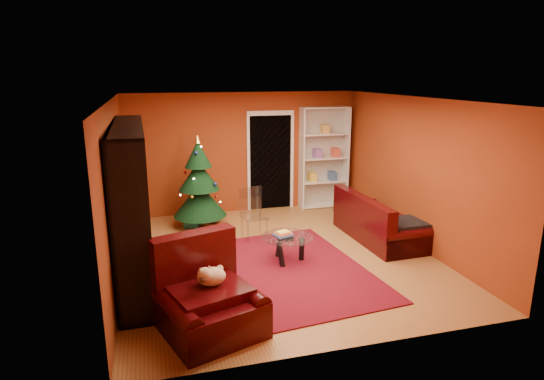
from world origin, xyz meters
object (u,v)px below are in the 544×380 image
object	(u,v)px
rug	(275,272)
dog	(212,277)
media_unit	(132,204)
acrylic_chair	(254,217)
gift_box_teal	(192,220)
gift_box_red	(215,214)
white_bookshelf	(324,158)
sofa	(379,217)
coffee_table	(287,249)
christmas_tree	(199,183)
armchair	(210,297)

from	to	relation	value
rug	dog	bearing A→B (deg)	-130.73
media_unit	acrylic_chair	world-z (taller)	media_unit
media_unit	gift_box_teal	world-z (taller)	media_unit
media_unit	gift_box_red	bearing A→B (deg)	57.11
gift_box_red	white_bookshelf	bearing A→B (deg)	6.39
dog	sofa	size ratio (longest dim) A/B	0.20
gift_box_red	coffee_table	world-z (taller)	coffee_table
gift_box_teal	white_bookshelf	world-z (taller)	white_bookshelf
dog	coffee_table	xyz separation A→B (m)	(1.45, 1.68, -0.45)
christmas_tree	sofa	distance (m)	3.51
armchair	acrylic_chair	world-z (taller)	armchair
christmas_tree	gift_box_teal	xyz separation A→B (m)	(-0.17, 0.02, -0.76)
gift_box_red	dog	size ratio (longest dim) A/B	0.51
media_unit	white_bookshelf	bearing A→B (deg)	33.13
rug	gift_box_teal	bearing A→B (deg)	111.98
white_bookshelf	coffee_table	world-z (taller)	white_bookshelf
rug	white_bookshelf	world-z (taller)	white_bookshelf
rug	armchair	world-z (taller)	armchair
gift_box_red	acrylic_chair	world-z (taller)	acrylic_chair
dog	sofa	xyz separation A→B (m)	(3.39, 2.24, -0.25)
gift_box_teal	armchair	world-z (taller)	armchair
gift_box_red	dog	xyz separation A→B (m)	(-0.64, -4.22, 0.57)
dog	acrylic_chair	bearing A→B (deg)	49.00
acrylic_chair	media_unit	bearing A→B (deg)	-157.88
rug	acrylic_chair	xyz separation A→B (m)	(0.03, 1.52, 0.42)
media_unit	sofa	distance (m)	4.38
armchair	dog	size ratio (longest dim) A/B	2.91
armchair	gift_box_red	bearing A→B (deg)	62.42
sofa	acrylic_chair	distance (m)	2.30
christmas_tree	armchair	world-z (taller)	christmas_tree
media_unit	sofa	xyz separation A→B (m)	(4.29, 0.51, -0.72)
media_unit	armchair	xyz separation A→B (m)	(0.87, -1.79, -0.69)
gift_box_teal	gift_box_red	distance (m)	0.64
dog	christmas_tree	bearing A→B (deg)	66.97
gift_box_teal	white_bookshelf	bearing A→B (deg)	12.24
christmas_tree	white_bookshelf	world-z (taller)	white_bookshelf
rug	christmas_tree	distance (m)	2.79
christmas_tree	armchair	xyz separation A→B (m)	(-0.33, -3.89, -0.45)
white_bookshelf	dog	size ratio (longest dim) A/B	5.83
rug	coffee_table	xyz separation A→B (m)	(0.31, 0.35, 0.21)
gift_box_red	sofa	size ratio (longest dim) A/B	0.10
armchair	dog	distance (m)	0.23
christmas_tree	sofa	bearing A→B (deg)	-27.15
sofa	white_bookshelf	bearing A→B (deg)	3.12
armchair	acrylic_chair	xyz separation A→B (m)	(1.20, 2.91, -0.03)
armchair	sofa	bearing A→B (deg)	15.24
gift_box_red	dog	world-z (taller)	dog
rug	sofa	xyz separation A→B (m)	(2.25, 0.91, 0.42)
rug	media_unit	size ratio (longest dim) A/B	1.07
christmas_tree	dog	distance (m)	3.84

